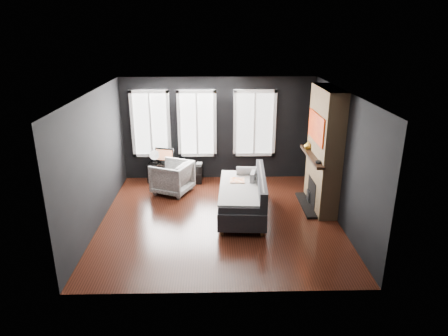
{
  "coord_description": "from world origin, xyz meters",
  "views": [
    {
      "loc": [
        -0.09,
        -7.68,
        3.91
      ],
      "look_at": [
        0.1,
        0.3,
        1.05
      ],
      "focal_mm": 32.0,
      "sensor_mm": 36.0,
      "label": 1
    }
  ],
  "objects_px": {
    "mantel_vase": "(308,145)",
    "mug": "(191,162)",
    "book": "(196,160)",
    "armchair": "(172,176)",
    "media_console": "(176,172)",
    "monitor": "(165,155)",
    "sofa": "(242,194)"
  },
  "relations": [
    {
      "from": "book",
      "to": "armchair",
      "type": "bearing_deg",
      "value": -126.65
    },
    {
      "from": "book",
      "to": "mug",
      "type": "bearing_deg",
      "value": -163.92
    },
    {
      "from": "monitor",
      "to": "mug",
      "type": "xyz_separation_m",
      "value": [
        0.7,
        -0.08,
        -0.18
      ]
    },
    {
      "from": "mug",
      "to": "book",
      "type": "xyz_separation_m",
      "value": [
        0.13,
        0.04,
        0.04
      ]
    },
    {
      "from": "armchair",
      "to": "mantel_vase",
      "type": "bearing_deg",
      "value": 106.19
    },
    {
      "from": "mantel_vase",
      "to": "mug",
      "type": "bearing_deg",
      "value": 157.37
    },
    {
      "from": "sofa",
      "to": "monitor",
      "type": "distance_m",
      "value": 2.79
    },
    {
      "from": "sofa",
      "to": "book",
      "type": "relative_size",
      "value": 10.7
    },
    {
      "from": "sofa",
      "to": "armchair",
      "type": "height_order",
      "value": "sofa"
    },
    {
      "from": "armchair",
      "to": "mantel_vase",
      "type": "height_order",
      "value": "mantel_vase"
    },
    {
      "from": "mug",
      "to": "armchair",
      "type": "bearing_deg",
      "value": -121.27
    },
    {
      "from": "armchair",
      "to": "monitor",
      "type": "bearing_deg",
      "value": -138.28
    },
    {
      "from": "mantel_vase",
      "to": "book",
      "type": "bearing_deg",
      "value": 155.74
    },
    {
      "from": "mug",
      "to": "book",
      "type": "relative_size",
      "value": 0.58
    },
    {
      "from": "media_console",
      "to": "armchair",
      "type": "bearing_deg",
      "value": -85.88
    },
    {
      "from": "armchair",
      "to": "media_console",
      "type": "bearing_deg",
      "value": -156.86
    },
    {
      "from": "sofa",
      "to": "media_console",
      "type": "distance_m",
      "value": 2.58
    },
    {
      "from": "sofa",
      "to": "monitor",
      "type": "xyz_separation_m",
      "value": [
        -1.9,
        2.03,
        0.26
      ]
    },
    {
      "from": "armchair",
      "to": "mantel_vase",
      "type": "relative_size",
      "value": 4.54
    },
    {
      "from": "media_console",
      "to": "book",
      "type": "bearing_deg",
      "value": 4.27
    },
    {
      "from": "media_console",
      "to": "mug",
      "type": "bearing_deg",
      "value": -0.69
    },
    {
      "from": "monitor",
      "to": "media_console",
      "type": "bearing_deg",
      "value": 7.84
    },
    {
      "from": "mug",
      "to": "mantel_vase",
      "type": "bearing_deg",
      "value": -22.63
    },
    {
      "from": "armchair",
      "to": "book",
      "type": "distance_m",
      "value": 0.96
    },
    {
      "from": "sofa",
      "to": "book",
      "type": "bearing_deg",
      "value": 122.0
    },
    {
      "from": "media_console",
      "to": "book",
      "type": "distance_m",
      "value": 0.65
    },
    {
      "from": "monitor",
      "to": "mantel_vase",
      "type": "bearing_deg",
      "value": -3.28
    },
    {
      "from": "sofa",
      "to": "mug",
      "type": "distance_m",
      "value": 2.29
    },
    {
      "from": "media_console",
      "to": "mug",
      "type": "distance_m",
      "value": 0.53
    },
    {
      "from": "sofa",
      "to": "mug",
      "type": "xyz_separation_m",
      "value": [
        -1.2,
        1.95,
        0.09
      ]
    },
    {
      "from": "monitor",
      "to": "book",
      "type": "bearing_deg",
      "value": 13.2
    },
    {
      "from": "sofa",
      "to": "monitor",
      "type": "relative_size",
      "value": 4.12
    }
  ]
}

